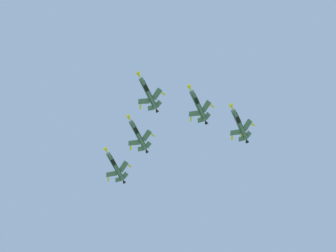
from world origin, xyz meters
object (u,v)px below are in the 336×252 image
at_px(fighter_jet_left_wing, 198,105).
at_px(fighter_jet_right_wing, 138,134).
at_px(fighter_jet_right_outer, 115,166).
at_px(fighter_jet_left_outer, 239,124).
at_px(fighter_jet_lead, 148,93).

height_order(fighter_jet_left_wing, fighter_jet_right_wing, fighter_jet_left_wing).
relative_size(fighter_jet_right_wing, fighter_jet_right_outer, 1.00).
relative_size(fighter_jet_right_wing, fighter_jet_left_outer, 1.00).
bearing_deg(fighter_jet_left_wing, fighter_jet_left_outer, -132.27).
relative_size(fighter_jet_left_wing, fighter_jet_left_outer, 1.00).
bearing_deg(fighter_jet_left_outer, fighter_jet_lead, 44.12).
xyz_separation_m(fighter_jet_left_wing, fighter_jet_right_outer, (-33.60, 19.41, 0.46)).
bearing_deg(fighter_jet_right_wing, fighter_jet_left_outer, -162.68).
bearing_deg(fighter_jet_right_outer, fighter_jet_left_wing, 166.66).
relative_size(fighter_jet_left_outer, fighter_jet_right_outer, 1.00).
bearing_deg(fighter_jet_lead, fighter_jet_left_outer, -135.88).
bearing_deg(fighter_jet_right_wing, fighter_jet_lead, 128.82).
bearing_deg(fighter_jet_right_outer, fighter_jet_lead, 138.84).
distance_m(fighter_jet_left_outer, fighter_jet_right_outer, 48.58).
relative_size(fighter_jet_lead, fighter_jet_right_outer, 1.00).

